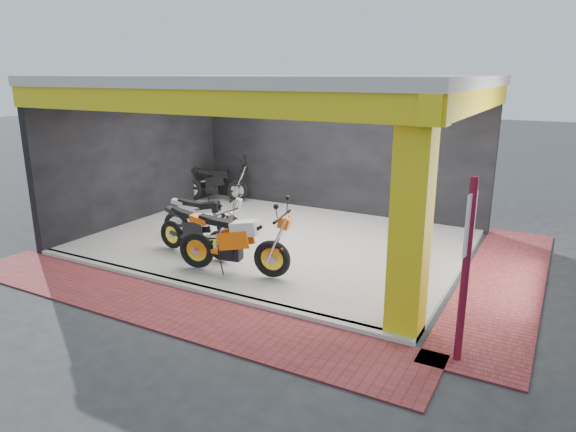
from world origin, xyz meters
name	(u,v)px	position (x,y,z in m)	size (l,w,h in m)	color
ground	(227,272)	(0.00, 0.00, 0.00)	(80.00, 80.00, 0.00)	#2D2D30
showroom_floor	(278,241)	(0.00, 2.00, 0.05)	(8.00, 6.00, 0.10)	white
showroom_ceiling	(277,81)	(0.00, 2.00, 3.60)	(8.40, 6.40, 0.20)	beige
back_wall	(335,150)	(0.00, 5.10, 1.75)	(8.20, 0.20, 3.50)	black
left_wall	(139,154)	(-4.10, 2.00, 1.75)	(0.20, 6.20, 3.50)	black
corner_column	(411,221)	(3.75, -0.75, 1.75)	(0.50, 0.50, 3.50)	yellow
header_beam_front	(184,102)	(0.00, -1.00, 3.30)	(8.40, 0.30, 0.40)	yellow
header_beam_right	(475,100)	(4.00, 2.00, 3.30)	(0.30, 6.40, 0.40)	yellow
floor_kerb	(193,288)	(0.00, -1.02, 0.05)	(8.00, 0.20, 0.10)	white
paver_front	(164,307)	(0.00, -1.80, 0.01)	(9.00, 1.40, 0.03)	#9B333A
paver_right	(503,283)	(4.80, 2.00, 0.01)	(1.40, 7.00, 0.03)	#9B333A
signpost	(466,264)	(4.59, -1.14, 1.38)	(0.10, 0.35, 2.53)	maroon
moto_hero	(272,241)	(1.06, -0.05, 0.82)	(2.36, 0.87, 1.44)	#FF640A
moto_row_a	(219,231)	(-0.31, 0.23, 0.72)	(2.05, 0.76, 1.25)	black
moto_row_b	(229,215)	(-0.89, 1.37, 0.70)	(1.97, 0.73, 1.21)	#97989E
moto_row_d	(237,180)	(-2.80, 4.50, 0.75)	(2.13, 0.79, 1.30)	black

